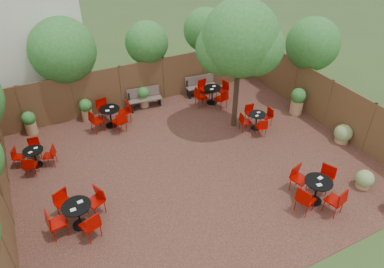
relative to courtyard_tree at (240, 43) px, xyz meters
name	(u,v)px	position (x,y,z in m)	size (l,w,h in m)	color
ground	(195,165)	(-2.58, -1.55, -3.56)	(80.00, 80.00, 0.00)	#354F23
courtyard_paving	(195,165)	(-2.58, -1.55, -3.55)	(12.00, 10.00, 0.02)	#321714
fence_back	(144,83)	(-2.58, 3.45, -2.56)	(12.00, 0.08, 2.00)	brown
fence_left	(3,200)	(-8.58, -1.55, -2.56)	(0.08, 10.00, 2.00)	brown
fence_right	(328,103)	(3.42, -1.55, -2.56)	(0.08, 10.00, 2.00)	brown
neighbour_building	(9,10)	(-7.08, 6.45, 0.44)	(5.00, 4.00, 8.00)	silver
overhang_foliage	(104,71)	(-4.57, 1.73, -0.87)	(15.63, 10.46, 2.64)	#266922
courtyard_tree	(240,43)	(0.00, 0.00, 0.00)	(2.90, 2.82, 5.09)	black
park_bench_left	(144,98)	(-2.72, 3.07, -3.08)	(1.49, 0.63, 0.90)	brown
park_bench_right	(200,85)	(0.07, 3.07, -3.09)	(1.46, 0.58, 0.88)	brown
bistro_tables	(174,144)	(-2.98, -0.65, -3.09)	(9.70, 8.78, 0.95)	black
planters	(168,106)	(-2.15, 1.82, -2.98)	(11.01, 4.11, 1.17)	#A97D54
low_shrubs	(360,162)	(2.41, -4.32, -3.22)	(1.95, 3.98, 0.73)	#A97D54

